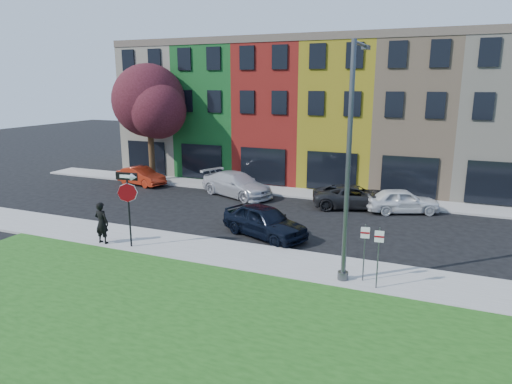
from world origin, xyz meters
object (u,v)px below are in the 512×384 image
at_px(sedan_near, 264,221).
at_px(street_lamp, 349,164).
at_px(stop_sign, 128,194).
at_px(man, 102,223).

xyz_separation_m(sedan_near, street_lamp, (4.67, -3.57, 3.69)).
relative_size(stop_sign, street_lamp, 0.39).
relative_size(stop_sign, man, 1.75).
relative_size(sedan_near, street_lamp, 0.57).
bearing_deg(man, sedan_near, -146.60).
distance_m(stop_sign, sedan_near, 6.54).
bearing_deg(stop_sign, sedan_near, 30.91).
height_order(stop_sign, street_lamp, street_lamp).
height_order(stop_sign, sedan_near, stop_sign).
bearing_deg(stop_sign, street_lamp, -5.48).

